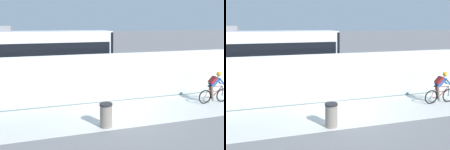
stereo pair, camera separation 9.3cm
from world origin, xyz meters
TOP-DOWN VIEW (x-y plane):
  - ground_plane at (0.00, 0.00)m, footprint 200.00×200.00m
  - bike_path_deck at (0.00, 0.00)m, footprint 32.00×3.20m
  - glass_parapet at (0.00, 1.85)m, footprint 32.00×0.05m
  - concrete_barrier_wall at (0.00, 3.65)m, footprint 32.00×0.36m
  - tram_rail_near at (0.00, 6.13)m, footprint 32.00×0.08m
  - tram_rail_far at (0.00, 7.57)m, footprint 32.00×0.08m
  - tram at (-4.24, 6.85)m, footprint 11.06×2.54m
  - cyclist_on_bike at (4.93, -0.00)m, footprint 1.77×0.58m
  - trash_bin at (-1.07, -1.25)m, footprint 0.51×0.51m

SIDE VIEW (x-z plane):
  - ground_plane at x=0.00m, z-range 0.00..0.00m
  - tram_rail_near at x=0.00m, z-range 0.00..0.01m
  - tram_rail_far at x=0.00m, z-range 0.00..0.01m
  - bike_path_deck at x=0.00m, z-range 0.00..0.01m
  - trash_bin at x=-1.07m, z-range 0.00..0.96m
  - glass_parapet at x=0.00m, z-range 0.00..1.18m
  - cyclist_on_bike at x=4.93m, z-range -0.01..1.60m
  - concrete_barrier_wall at x=0.00m, z-range 0.00..2.22m
  - tram at x=-4.24m, z-range -0.01..3.80m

